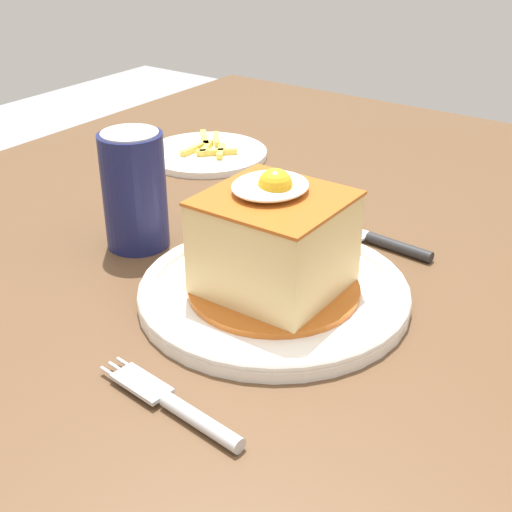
# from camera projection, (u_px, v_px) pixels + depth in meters

# --- Properties ---
(dining_table) EXTENTS (1.32, 0.99, 0.75)m
(dining_table) POSITION_uv_depth(u_px,v_px,m) (234.00, 364.00, 0.73)
(dining_table) COLOR brown
(dining_table) RESTS_ON ground_plane
(main_plate) EXTENTS (0.25, 0.25, 0.02)m
(main_plate) POSITION_uv_depth(u_px,v_px,m) (274.00, 292.00, 0.65)
(main_plate) COLOR white
(main_plate) RESTS_ON dining_table
(sandwich_meal) EXTENTS (0.16, 0.16, 0.12)m
(sandwich_meal) POSITION_uv_depth(u_px,v_px,m) (274.00, 244.00, 0.63)
(sandwich_meal) COLOR #B75B1E
(sandwich_meal) RESTS_ON main_plate
(fork) EXTENTS (0.03, 0.14, 0.01)m
(fork) POSITION_uv_depth(u_px,v_px,m) (181.00, 409.00, 0.51)
(fork) COLOR silver
(fork) RESTS_ON dining_table
(knife) EXTENTS (0.03, 0.17, 0.01)m
(knife) POSITION_uv_depth(u_px,v_px,m) (379.00, 240.00, 0.75)
(knife) COLOR #262628
(knife) RESTS_ON dining_table
(soda_can) EXTENTS (0.07, 0.07, 0.12)m
(soda_can) POSITION_uv_depth(u_px,v_px,m) (134.00, 190.00, 0.73)
(soda_can) COLOR #191E51
(soda_can) RESTS_ON dining_table
(side_plate_fries) EXTENTS (0.17, 0.17, 0.02)m
(side_plate_fries) POSITION_uv_depth(u_px,v_px,m) (207.00, 153.00, 0.99)
(side_plate_fries) COLOR white
(side_plate_fries) RESTS_ON dining_table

